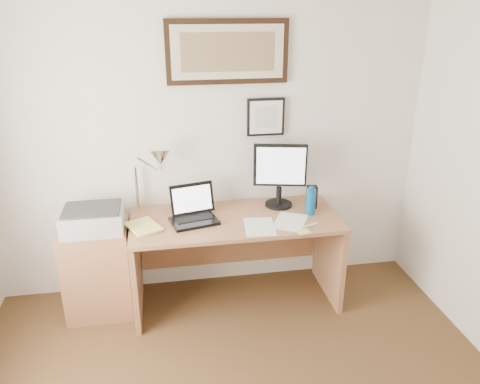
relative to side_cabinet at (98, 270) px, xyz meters
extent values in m
cube|color=white|center=(0.92, 0.32, 0.89)|extent=(3.50, 0.02, 2.50)
cube|color=#94603E|center=(0.00, 0.00, 0.00)|extent=(0.50, 0.40, 0.73)
cylinder|color=#0B4B95|center=(1.66, -0.07, 0.49)|extent=(0.07, 0.07, 0.21)
cylinder|color=#0B4B95|center=(1.66, -0.07, 0.60)|extent=(0.04, 0.04, 0.02)
cube|color=black|center=(1.71, 0.05, 0.48)|extent=(0.09, 0.08, 0.18)
cube|color=white|center=(1.22, -0.23, 0.39)|extent=(0.25, 0.33, 0.00)
cube|color=white|center=(1.47, -0.19, 0.39)|extent=(0.34, 0.38, 0.00)
cube|color=#DED669|center=(1.51, -0.37, 0.39)|extent=(0.10, 0.10, 0.01)
cylinder|color=white|center=(1.58, -0.29, 0.39)|extent=(0.14, 0.06, 0.02)
imported|color=#F1EF71|center=(0.28, -0.15, 0.40)|extent=(0.30, 0.34, 0.02)
cube|color=#94603E|center=(1.07, -0.05, 0.37)|extent=(1.60, 0.70, 0.03)
cube|color=#94603E|center=(0.29, -0.05, -0.01)|extent=(0.04, 0.65, 0.72)
cube|color=#94603E|center=(1.85, -0.05, -0.01)|extent=(0.04, 0.65, 0.72)
cube|color=#94603E|center=(1.07, 0.28, 0.09)|extent=(1.50, 0.03, 0.55)
cube|color=black|center=(0.75, -0.07, 0.40)|extent=(0.39, 0.31, 0.02)
cube|color=black|center=(0.75, -0.04, 0.41)|extent=(0.30, 0.19, 0.00)
cube|color=black|center=(0.75, 0.06, 0.52)|extent=(0.35, 0.15, 0.23)
cube|color=white|center=(0.75, 0.05, 0.53)|extent=(0.30, 0.12, 0.18)
cylinder|color=black|center=(1.46, 0.13, 0.40)|extent=(0.22, 0.22, 0.02)
cylinder|color=black|center=(1.46, 0.13, 0.48)|extent=(0.04, 0.04, 0.14)
cube|color=black|center=(1.46, 0.12, 0.74)|extent=(0.42, 0.12, 0.34)
cube|color=silver|center=(1.46, 0.10, 0.74)|extent=(0.37, 0.08, 0.30)
cube|color=#ABABAE|center=(0.02, -0.03, 0.44)|extent=(0.44, 0.34, 0.16)
cube|color=#2F2F2F|center=(0.02, -0.03, 0.54)|extent=(0.40, 0.30, 0.02)
cylinder|color=silver|center=(0.33, 0.24, 0.56)|extent=(0.02, 0.02, 0.36)
cylinder|color=silver|center=(0.43, 0.18, 0.78)|extent=(0.15, 0.23, 0.19)
cone|color=silver|center=(0.53, 0.12, 0.84)|extent=(0.16, 0.18, 0.15)
cube|color=black|center=(1.07, 0.30, 1.58)|extent=(0.92, 0.03, 0.47)
cube|color=beige|center=(1.07, 0.28, 1.58)|extent=(0.84, 0.01, 0.39)
cube|color=brown|center=(1.07, 0.27, 1.58)|extent=(0.70, 0.00, 0.28)
cube|color=black|center=(1.37, 0.30, 1.08)|extent=(0.30, 0.02, 0.30)
cube|color=white|center=(1.37, 0.28, 1.08)|extent=(0.26, 0.00, 0.26)
cube|color=#B9BEC4|center=(1.37, 0.28, 1.08)|extent=(0.17, 0.00, 0.17)
camera|label=1|loc=(0.55, -3.27, 1.92)|focal=35.00mm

